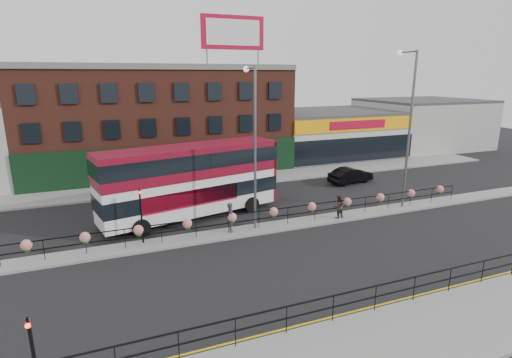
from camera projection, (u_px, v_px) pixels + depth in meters
name	position (u px, v px, depth m)	size (l,w,h in m)	color
ground	(273.00, 228.00, 25.42)	(120.00, 120.00, 0.00)	black
south_pavement	(407.00, 339.00, 14.62)	(60.00, 4.00, 0.15)	gray
north_pavement	(219.00, 181.00, 36.19)	(60.00, 4.00, 0.15)	gray
median	(273.00, 227.00, 25.40)	(60.00, 1.60, 0.15)	gray
yellow_line_inner	(368.00, 308.00, 16.70)	(60.00, 0.10, 0.01)	gold
yellow_line_outer	(371.00, 310.00, 16.54)	(60.00, 0.10, 0.01)	gold
brick_building	(158.00, 119.00, 40.62)	(25.00, 12.21, 10.30)	brown
supermarket	(327.00, 133.00, 48.36)	(15.00, 12.25, 5.30)	silver
warehouse_east	(421.00, 123.00, 53.60)	(14.50, 12.00, 6.30)	#A7A6A2
billboard	(233.00, 33.00, 36.44)	(6.00, 0.29, 4.40)	#AE0B27
median_railing	(274.00, 212.00, 25.16)	(30.04, 0.56, 1.23)	black
south_railing	(333.00, 302.00, 15.39)	(20.04, 0.05, 1.12)	black
double_decker_bus	(191.00, 174.00, 26.60)	(12.56, 5.40, 4.95)	white
car	(351.00, 175.00, 35.85)	(4.45, 2.15, 1.41)	black
pedestrian_a	(231.00, 217.00, 24.25)	(0.54, 0.73, 1.84)	#2D2D36
pedestrian_b	(338.00, 207.00, 26.62)	(0.82, 0.67, 1.57)	#31231E
lamp_column_west	(254.00, 135.00, 23.80)	(0.35, 1.72, 9.81)	slate
lamp_column_east	(408.00, 116.00, 27.76)	(0.39, 1.92, 10.96)	slate
traffic_light_south	(32.00, 346.00, 10.61)	(0.15, 0.28, 3.65)	black
traffic_light_median	(140.00, 204.00, 22.29)	(0.15, 0.28, 3.65)	black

